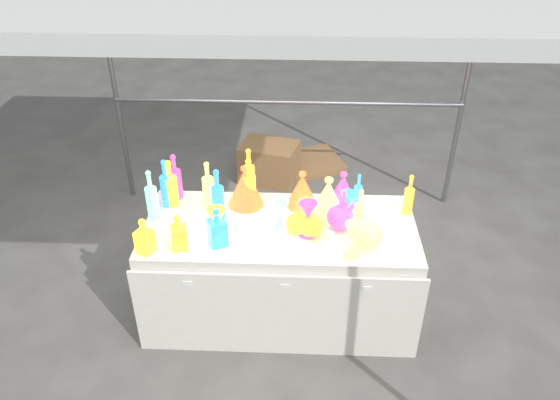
{
  "coord_description": "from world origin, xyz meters",
  "views": [
    {
      "loc": [
        0.12,
        -2.92,
        2.85
      ],
      "look_at": [
        0.0,
        0.0,
        0.95
      ],
      "focal_mm": 35.0,
      "sensor_mm": 36.0,
      "label": 1
    }
  ],
  "objects_px": {
    "cardboard_box_closed": "(269,162)",
    "globe_0": "(298,224)",
    "decanter_0": "(144,236)",
    "lampshade_0": "(245,186)",
    "display_table": "(280,270)",
    "hourglass_0": "(217,225)",
    "bottle_0": "(170,183)"
  },
  "relations": [
    {
      "from": "globe_0",
      "to": "decanter_0",
      "type": "bearing_deg",
      "value": -165.31
    },
    {
      "from": "cardboard_box_closed",
      "to": "lampshade_0",
      "type": "xyz_separation_m",
      "value": [
        -0.06,
        -1.59,
        0.7
      ]
    },
    {
      "from": "cardboard_box_closed",
      "to": "bottle_0",
      "type": "height_order",
      "value": "bottle_0"
    },
    {
      "from": "display_table",
      "to": "hourglass_0",
      "type": "height_order",
      "value": "hourglass_0"
    },
    {
      "from": "bottle_0",
      "to": "decanter_0",
      "type": "xyz_separation_m",
      "value": [
        -0.05,
        -0.53,
        -0.05
      ]
    },
    {
      "from": "decanter_0",
      "to": "lampshade_0",
      "type": "relative_size",
      "value": 0.83
    },
    {
      "from": "bottle_0",
      "to": "globe_0",
      "type": "height_order",
      "value": "bottle_0"
    },
    {
      "from": "display_table",
      "to": "bottle_0",
      "type": "xyz_separation_m",
      "value": [
        -0.76,
        0.23,
        0.55
      ]
    },
    {
      "from": "cardboard_box_closed",
      "to": "lampshade_0",
      "type": "height_order",
      "value": "lampshade_0"
    },
    {
      "from": "cardboard_box_closed",
      "to": "globe_0",
      "type": "relative_size",
      "value": 3.62
    },
    {
      "from": "cardboard_box_closed",
      "to": "globe_0",
      "type": "height_order",
      "value": "globe_0"
    },
    {
      "from": "bottle_0",
      "to": "decanter_0",
      "type": "distance_m",
      "value": 0.54
    },
    {
      "from": "cardboard_box_closed",
      "to": "bottle_0",
      "type": "bearing_deg",
      "value": -94.75
    },
    {
      "from": "bottle_0",
      "to": "decanter_0",
      "type": "height_order",
      "value": "bottle_0"
    },
    {
      "from": "bottle_0",
      "to": "lampshade_0",
      "type": "bearing_deg",
      "value": 3.36
    },
    {
      "from": "cardboard_box_closed",
      "to": "globe_0",
      "type": "distance_m",
      "value": 2.03
    },
    {
      "from": "globe_0",
      "to": "cardboard_box_closed",
      "type": "bearing_deg",
      "value": 98.98
    },
    {
      "from": "display_table",
      "to": "lampshade_0",
      "type": "bearing_deg",
      "value": 133.86
    },
    {
      "from": "bottle_0",
      "to": "globe_0",
      "type": "distance_m",
      "value": 0.93
    },
    {
      "from": "globe_0",
      "to": "lampshade_0",
      "type": "relative_size",
      "value": 0.51
    },
    {
      "from": "decanter_0",
      "to": "globe_0",
      "type": "height_order",
      "value": "decanter_0"
    },
    {
      "from": "decanter_0",
      "to": "lampshade_0",
      "type": "xyz_separation_m",
      "value": [
        0.56,
        0.56,
        0.03
      ]
    },
    {
      "from": "decanter_0",
      "to": "cardboard_box_closed",
      "type": "bearing_deg",
      "value": 98.74
    },
    {
      "from": "bottle_0",
      "to": "hourglass_0",
      "type": "distance_m",
      "value": 0.55
    },
    {
      "from": "lampshade_0",
      "to": "display_table",
      "type": "bearing_deg",
      "value": -34.76
    },
    {
      "from": "cardboard_box_closed",
      "to": "decanter_0",
      "type": "distance_m",
      "value": 2.34
    },
    {
      "from": "globe_0",
      "to": "bottle_0",
      "type": "bearing_deg",
      "value": 161.81
    },
    {
      "from": "display_table",
      "to": "cardboard_box_closed",
      "type": "relative_size",
      "value": 3.38
    },
    {
      "from": "bottle_0",
      "to": "globe_0",
      "type": "relative_size",
      "value": 2.33
    },
    {
      "from": "decanter_0",
      "to": "hourglass_0",
      "type": "relative_size",
      "value": 1.03
    },
    {
      "from": "display_table",
      "to": "hourglass_0",
      "type": "distance_m",
      "value": 0.65
    },
    {
      "from": "globe_0",
      "to": "display_table",
      "type": "bearing_deg",
      "value": 153.04
    }
  ]
}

